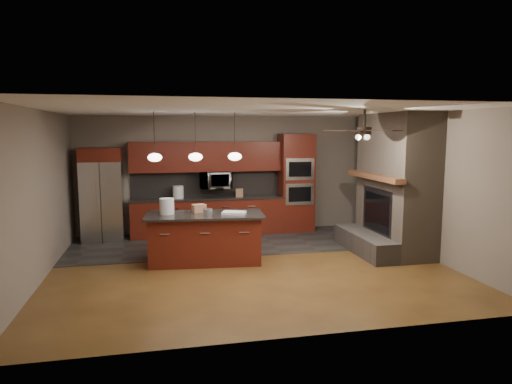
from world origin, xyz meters
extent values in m
plane|color=brown|center=(0.00, 0.00, 0.00)|extent=(7.00, 7.00, 0.00)
cube|color=white|center=(0.00, 0.00, 2.80)|extent=(7.00, 6.00, 0.02)
cube|color=#75695E|center=(0.00, 3.00, 1.40)|extent=(7.00, 0.02, 2.80)
cube|color=#75695E|center=(3.50, 0.00, 1.40)|extent=(0.02, 6.00, 2.80)
cube|color=#75695E|center=(-3.50, 0.00, 1.40)|extent=(0.02, 6.00, 2.80)
cube|color=#2C2A27|center=(0.00, 1.80, 0.01)|extent=(7.00, 2.40, 0.01)
cube|color=#6B5C4C|center=(3.10, 0.40, 1.40)|extent=(0.80, 2.00, 2.80)
cube|color=#4C453F|center=(2.45, 0.40, 0.20)|extent=(0.50, 2.00, 0.40)
cube|color=#2D2D30|center=(2.72, 0.40, 0.83)|extent=(0.05, 1.20, 0.95)
cube|color=black|center=(2.70, 0.40, 0.83)|extent=(0.02, 1.00, 0.75)
cube|color=brown|center=(2.60, 0.40, 1.55)|extent=(0.22, 2.10, 0.10)
cube|color=#571610|center=(-0.48, 2.70, 0.43)|extent=(3.55, 0.60, 0.86)
cube|color=black|center=(-0.48, 2.70, 0.88)|extent=(3.59, 0.64, 0.04)
cube|color=black|center=(-0.48, 2.98, 1.20)|extent=(3.55, 0.03, 0.60)
cube|color=#571610|center=(-0.48, 2.83, 1.85)|extent=(3.55, 0.35, 0.70)
cube|color=#571610|center=(1.70, 2.70, 1.19)|extent=(0.80, 0.60, 2.38)
cube|color=silver|center=(1.70, 2.40, 0.95)|extent=(0.70, 0.03, 0.52)
cube|color=black|center=(1.70, 2.38, 0.95)|extent=(0.55, 0.02, 0.35)
cube|color=silver|center=(1.70, 2.40, 1.55)|extent=(0.70, 0.03, 0.52)
cube|color=black|center=(1.70, 2.38, 1.55)|extent=(0.55, 0.02, 0.35)
imported|color=silver|center=(-0.27, 2.75, 1.30)|extent=(0.73, 0.41, 0.50)
cube|color=silver|center=(-2.83, 2.62, 0.89)|extent=(0.89, 0.72, 1.78)
cube|color=#2D2D30|center=(-2.83, 2.26, 0.89)|extent=(0.02, 0.02, 1.76)
cube|color=silver|center=(-2.93, 2.25, 0.95)|extent=(0.03, 0.03, 0.89)
cube|color=silver|center=(-2.73, 2.25, 0.95)|extent=(0.03, 0.03, 0.89)
cube|color=#571610|center=(-2.83, 2.62, 1.93)|extent=(0.89, 0.72, 0.30)
cube|color=#571610|center=(-0.77, 0.39, 0.44)|extent=(2.09, 1.03, 0.88)
cube|color=black|center=(-0.77, 0.39, 0.90)|extent=(2.26, 1.20, 0.04)
cylinder|color=silver|center=(-1.46, 0.53, 1.07)|extent=(0.36, 0.36, 0.29)
cylinder|color=#B8B9BD|center=(-0.73, 0.28, 0.98)|extent=(0.19, 0.19, 0.11)
cube|color=white|center=(-0.24, 0.28, 0.94)|extent=(0.50, 0.42, 0.04)
cube|color=#9F7052|center=(-0.86, 0.57, 1.00)|extent=(0.28, 0.23, 0.15)
cylinder|color=silver|center=(-1.16, 2.70, 1.04)|extent=(0.33, 0.33, 0.29)
cube|color=#9A734F|center=(0.28, 2.65, 0.99)|extent=(0.20, 0.17, 0.19)
cylinder|color=black|center=(-1.65, 0.70, 2.41)|extent=(0.01, 0.01, 0.78)
ellipsoid|color=white|center=(-1.65, 0.70, 1.96)|extent=(0.26, 0.26, 0.16)
cylinder|color=black|center=(-0.90, 0.70, 2.41)|extent=(0.01, 0.01, 0.78)
ellipsoid|color=white|center=(-0.90, 0.70, 1.96)|extent=(0.26, 0.26, 0.16)
cylinder|color=black|center=(-0.15, 0.70, 2.41)|extent=(0.01, 0.01, 0.78)
ellipsoid|color=white|center=(-0.15, 0.70, 1.96)|extent=(0.26, 0.26, 0.16)
cylinder|color=black|center=(1.80, -0.80, 2.65)|extent=(0.04, 0.04, 0.30)
cylinder|color=black|center=(1.80, -0.80, 2.45)|extent=(0.24, 0.24, 0.12)
cube|color=#311F13|center=(2.18, -0.80, 2.45)|extent=(0.60, 0.12, 0.01)
cube|color=#311F13|center=(1.92, -0.44, 2.45)|extent=(0.30, 0.61, 0.01)
cube|color=#311F13|center=(1.49, -0.58, 2.45)|extent=(0.56, 0.45, 0.01)
cube|color=#311F13|center=(1.49, -1.02, 2.45)|extent=(0.56, 0.45, 0.01)
cube|color=#311F13|center=(1.92, -1.16, 2.45)|extent=(0.30, 0.61, 0.01)
camera|label=1|loc=(-1.59, -7.95, 2.43)|focal=32.00mm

